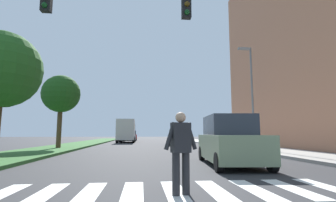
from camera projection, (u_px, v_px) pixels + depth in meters
name	position (u px, v px, depth m)	size (l,w,h in m)	color
ground_plane	(148.00, 145.00, 26.61)	(140.00, 140.00, 0.00)	#2D2D30
crosswalk	(175.00, 191.00, 5.46)	(7.65, 2.20, 0.01)	silver
median_strip	(71.00, 146.00, 23.90)	(3.86, 64.00, 0.15)	#2D5B28
tree_mid	(1.00, 70.00, 12.40)	(3.80, 3.80, 6.13)	#4C3823
tree_far	(61.00, 94.00, 19.94)	(2.95, 2.95, 5.68)	#4C3823
sidewalk_right	(227.00, 145.00, 25.45)	(3.00, 64.00, 0.15)	#9E9991
traffic_light_gantry	(41.00, 25.00, 7.13)	(7.50, 0.30, 6.00)	gold
street_lamp_right	(251.00, 88.00, 18.56)	(1.02, 0.24, 7.50)	slate
pedestrian_performer	(181.00, 149.00, 5.23)	(0.74, 0.33, 1.69)	#262628
suv_crossing	(230.00, 141.00, 10.10)	(2.34, 4.75, 1.97)	gray
sedan_midblock	(177.00, 138.00, 27.06)	(2.25, 4.37, 1.66)	navy
sedan_distant	(129.00, 136.00, 36.65)	(1.97, 4.58, 1.72)	#474C51
sedan_far_horizon	(131.00, 136.00, 46.01)	(2.15, 4.20, 1.73)	maroon
truck_box_delivery	(126.00, 131.00, 34.82)	(2.40, 6.20, 3.10)	#474C51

